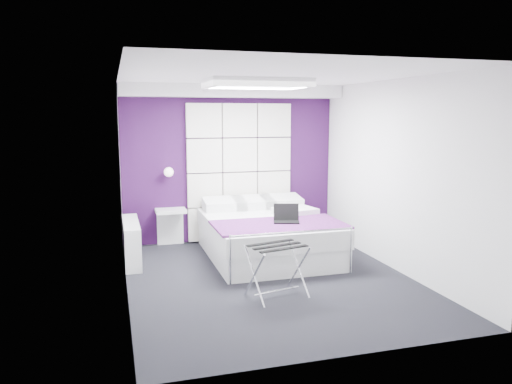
{
  "coord_description": "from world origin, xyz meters",
  "views": [
    {
      "loc": [
        -1.91,
        -5.96,
        2.12
      ],
      "look_at": [
        -0.08,
        0.35,
        1.1
      ],
      "focal_mm": 35.0,
      "sensor_mm": 36.0,
      "label": 1
    }
  ],
  "objects_px": {
    "bed": "(267,235)",
    "nightstand": "(171,211)",
    "wall_lamp": "(168,172)",
    "radiator": "(132,242)",
    "laptop": "(285,218)",
    "luggage_rack": "(277,271)"
  },
  "relations": [
    {
      "from": "bed",
      "to": "nightstand",
      "type": "distance_m",
      "value": 1.67
    },
    {
      "from": "wall_lamp",
      "to": "bed",
      "type": "height_order",
      "value": "wall_lamp"
    },
    {
      "from": "bed",
      "to": "luggage_rack",
      "type": "bearing_deg",
      "value": -103.49
    },
    {
      "from": "radiator",
      "to": "bed",
      "type": "distance_m",
      "value": 2.0
    },
    {
      "from": "nightstand",
      "to": "laptop",
      "type": "height_order",
      "value": "laptop"
    },
    {
      "from": "wall_lamp",
      "to": "radiator",
      "type": "distance_m",
      "value": 1.35
    },
    {
      "from": "nightstand",
      "to": "laptop",
      "type": "relative_size",
      "value": 1.36
    },
    {
      "from": "wall_lamp",
      "to": "bed",
      "type": "xyz_separation_m",
      "value": [
        1.34,
        -1.02,
        -0.89
      ]
    },
    {
      "from": "nightstand",
      "to": "luggage_rack",
      "type": "distance_m",
      "value": 2.81
    },
    {
      "from": "laptop",
      "to": "luggage_rack",
      "type": "bearing_deg",
      "value": -96.38
    },
    {
      "from": "bed",
      "to": "luggage_rack",
      "type": "xyz_separation_m",
      "value": [
        -0.4,
        -1.66,
        -0.02
      ]
    },
    {
      "from": "bed",
      "to": "nightstand",
      "type": "relative_size",
      "value": 4.57
    },
    {
      "from": "nightstand",
      "to": "luggage_rack",
      "type": "height_order",
      "value": "luggage_rack"
    },
    {
      "from": "wall_lamp",
      "to": "luggage_rack",
      "type": "height_order",
      "value": "wall_lamp"
    },
    {
      "from": "radiator",
      "to": "nightstand",
      "type": "relative_size",
      "value": 2.48
    },
    {
      "from": "nightstand",
      "to": "laptop",
      "type": "distance_m",
      "value": 2.05
    },
    {
      "from": "bed",
      "to": "laptop",
      "type": "distance_m",
      "value": 0.6
    },
    {
      "from": "wall_lamp",
      "to": "bed",
      "type": "bearing_deg",
      "value": -37.2
    },
    {
      "from": "luggage_rack",
      "to": "laptop",
      "type": "bearing_deg",
      "value": 53.19
    },
    {
      "from": "bed",
      "to": "radiator",
      "type": "bearing_deg",
      "value": 172.59
    },
    {
      "from": "wall_lamp",
      "to": "radiator",
      "type": "xyz_separation_m",
      "value": [
        -0.64,
        -0.76,
        -0.92
      ]
    },
    {
      "from": "wall_lamp",
      "to": "luggage_rack",
      "type": "xyz_separation_m",
      "value": [
        0.94,
        -2.68,
        -0.91
      ]
    }
  ]
}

